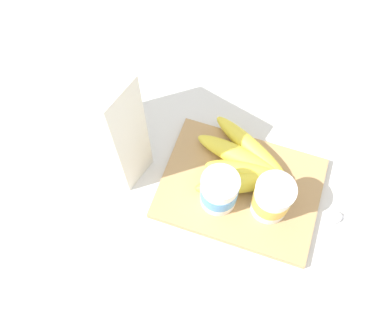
{
  "coord_description": "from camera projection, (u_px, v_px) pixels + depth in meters",
  "views": [
    {
      "loc": [
        -0.02,
        0.33,
        0.77
      ],
      "look_at": [
        0.1,
        0.0,
        0.07
      ],
      "focal_mm": 40.32,
      "sensor_mm": 36.0,
      "label": 1
    }
  ],
  "objects": [
    {
      "name": "cutting_board",
      "position": [
        240.0,
        188.0,
        0.83
      ],
      "size": [
        0.3,
        0.22,
        0.02
      ],
      "primitive_type": "cube",
      "color": "tan",
      "rests_on": "ground_plane"
    },
    {
      "name": "yogurt_cup_front",
      "position": [
        272.0,
        199.0,
        0.76
      ],
      "size": [
        0.07,
        0.07,
        0.09
      ],
      "color": "white",
      "rests_on": "cutting_board"
    },
    {
      "name": "banana_bunch",
      "position": [
        244.0,
        165.0,
        0.82
      ],
      "size": [
        0.2,
        0.2,
        0.04
      ],
      "color": "yellow",
      "rests_on": "cutting_board"
    },
    {
      "name": "cereal_box",
      "position": [
        91.0,
        116.0,
        0.75
      ],
      "size": [
        0.2,
        0.12,
        0.28
      ],
      "primitive_type": "cube",
      "rotation": [
        0.0,
        0.0,
        -0.26
      ],
      "color": "white",
      "rests_on": "ground_plane"
    },
    {
      "name": "ground_plane",
      "position": [
        240.0,
        190.0,
        0.84
      ],
      "size": [
        2.4,
        2.4,
        0.0
      ],
      "primitive_type": "plane",
      "color": "silver"
    },
    {
      "name": "yogurt_cup_back",
      "position": [
        219.0,
        191.0,
        0.77
      ],
      "size": [
        0.07,
        0.07,
        0.09
      ],
      "color": "white",
      "rests_on": "cutting_board"
    },
    {
      "name": "spoon",
      "position": [
        347.0,
        216.0,
        0.81
      ],
      "size": [
        0.12,
        0.09,
        0.01
      ],
      "color": "silver",
      "rests_on": "ground_plane"
    }
  ]
}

